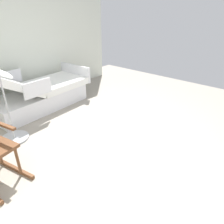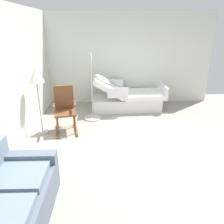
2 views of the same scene
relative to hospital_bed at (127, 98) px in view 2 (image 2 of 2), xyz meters
name	(u,v)px [view 2 (image 2 of 2)]	position (x,y,z in m)	size (l,w,h in m)	color
ground_plane	(140,147)	(-2.29, -0.08, -0.31)	(7.35, 7.35, 0.00)	gray
back_wall	(4,83)	(-2.29, 2.40, 1.04)	(6.08, 0.10, 2.70)	silver
side_wall	(128,59)	(0.70, -0.08, 1.04)	(0.10, 5.07, 2.70)	silver
hospital_bed	(127,98)	(0.00, 0.00, 0.00)	(1.09, 2.11, 1.07)	silver
couch	(6,207)	(-4.14, 1.76, 0.00)	(1.61, 0.87, 0.85)	slate
rocking_chair	(65,110)	(-1.42, 1.54, 0.20)	(0.84, 0.62, 1.05)	brown
floor_lamp	(36,80)	(-1.54, 2.06, 0.92)	(0.34, 0.34, 1.48)	#B2B5BA
iv_pole	(92,110)	(-0.76, 0.95, -0.06)	(0.44, 0.44, 1.69)	#B2B5BA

